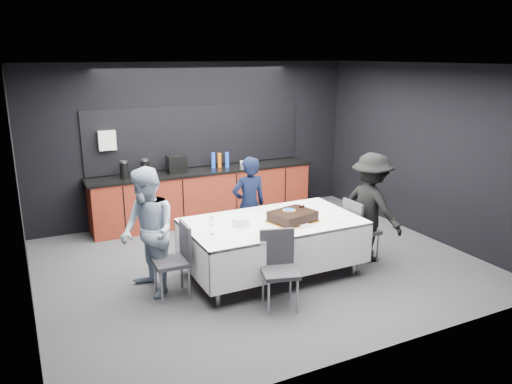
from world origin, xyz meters
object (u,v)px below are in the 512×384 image
at_px(champagne_flute, 211,222).
at_px(chair_right, 358,226).
at_px(person_center, 249,205).
at_px(person_left, 148,232).
at_px(cake_assembly, 293,216).
at_px(plate_stack, 241,222).
at_px(chair_left, 177,255).
at_px(chair_near, 279,263).
at_px(person_right, 371,208).
at_px(party_table, 272,230).

relative_size(champagne_flute, chair_right, 0.24).
height_order(chair_right, person_center, person_center).
bearing_deg(person_left, cake_assembly, 68.42).
bearing_deg(chair_right, plate_stack, 175.50).
bearing_deg(chair_left, cake_assembly, -5.65).
xyz_separation_m(cake_assembly, chair_near, (-0.55, -0.62, -0.32)).
distance_m(cake_assembly, person_right, 1.31).
relative_size(plate_stack, person_right, 0.14).
bearing_deg(chair_right, chair_near, -158.70).
relative_size(chair_right, person_left, 0.57).
relative_size(person_center, person_right, 0.94).
bearing_deg(cake_assembly, champagne_flute, 179.12).
xyz_separation_m(plate_stack, chair_near, (0.13, -0.78, -0.30)).
bearing_deg(chair_right, party_table, 174.03).
height_order(party_table, plate_stack, plate_stack).
height_order(party_table, chair_right, chair_right).
bearing_deg(chair_left, chair_right, -2.84).
bearing_deg(chair_right, person_left, 173.68).
height_order(person_left, person_right, person_left).
bearing_deg(plate_stack, party_table, -0.27).
bearing_deg(person_right, chair_near, 96.17).
bearing_deg(person_center, chair_near, 77.35).
bearing_deg(champagne_flute, person_center, 45.48).
bearing_deg(chair_left, champagne_flute, -18.37).
xyz_separation_m(cake_assembly, person_center, (-0.15, 1.02, -0.11)).
height_order(cake_assembly, person_center, person_center).
xyz_separation_m(person_center, person_right, (1.46, -1.02, 0.05)).
relative_size(cake_assembly, champagne_flute, 3.03).
distance_m(party_table, chair_right, 1.33).
xyz_separation_m(cake_assembly, champagne_flute, (-1.14, 0.02, 0.09)).
relative_size(chair_right, chair_near, 1.00).
relative_size(party_table, champagne_flute, 10.36).
distance_m(chair_left, chair_near, 1.27).
height_order(chair_left, chair_right, same).
bearing_deg(person_center, champagne_flute, 46.32).
xyz_separation_m(plate_stack, chair_left, (-0.87, -0.01, -0.30)).
distance_m(plate_stack, chair_right, 1.81).
height_order(chair_near, person_center, person_center).
bearing_deg(person_left, person_center, 100.79).
height_order(cake_assembly, champagne_flute, champagne_flute).
bearing_deg(cake_assembly, person_center, 98.37).
distance_m(plate_stack, person_right, 1.99).
height_order(party_table, chair_left, chair_left).
xyz_separation_m(champagne_flute, person_right, (2.45, -0.01, -0.14)).
height_order(person_center, person_left, person_left).
xyz_separation_m(plate_stack, person_left, (-1.17, 0.19, -0.02)).
bearing_deg(champagne_flute, plate_stack, 17.31).
bearing_deg(person_right, chair_left, 74.48).
distance_m(champagne_flute, person_left, 0.79).
height_order(chair_left, person_right, person_right).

